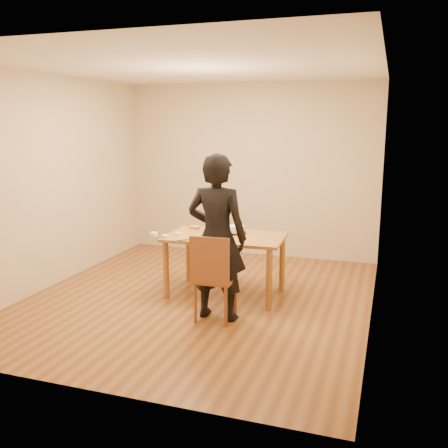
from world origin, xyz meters
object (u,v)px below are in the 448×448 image
(dining_table, at_px, (225,237))
(cake, at_px, (236,229))
(dining_chair, at_px, (216,279))
(person, at_px, (217,237))
(cake_plate, at_px, (236,233))

(dining_table, distance_m, cake, 0.19)
(dining_chair, xyz_separation_m, cake, (-0.06, 0.93, 0.35))
(dining_table, height_order, dining_chair, dining_table)
(dining_table, bearing_deg, cake, 57.98)
(person, bearing_deg, dining_table, -76.94)
(dining_chair, xyz_separation_m, person, (0.00, 0.04, 0.45))
(dining_chair, height_order, cake_plate, cake_plate)
(person, bearing_deg, cake, -84.35)
(dining_table, bearing_deg, cake_plate, 57.98)
(cake_plate, distance_m, person, 0.90)
(cake, bearing_deg, dining_chair, -86.01)
(dining_table, bearing_deg, dining_chair, -82.03)
(cake, bearing_deg, dining_table, -119.03)
(dining_chair, height_order, cake, cake)
(cake, distance_m, person, 0.89)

